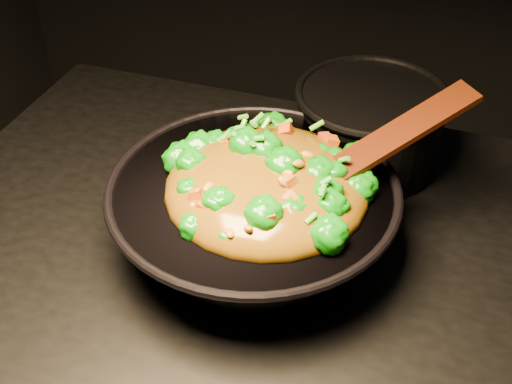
% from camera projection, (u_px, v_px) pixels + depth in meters
% --- Properties ---
extents(wok, '(0.43, 0.43, 0.10)m').
position_uv_depth(wok, '(254.00, 218.00, 0.83)').
color(wok, black).
rests_on(wok, stovetop).
extents(stir_fry, '(0.29, 0.29, 0.09)m').
position_uv_depth(stir_fry, '(267.00, 163.00, 0.76)').
color(stir_fry, '#0F7708').
rests_on(stir_fry, wok).
extents(spatula, '(0.23, 0.21, 0.11)m').
position_uv_depth(spatula, '(372.00, 150.00, 0.77)').
color(spatula, '#3E1D07').
rests_on(spatula, wok).
extents(back_pot, '(0.28, 0.28, 0.12)m').
position_uv_depth(back_pot, '(369.00, 126.00, 0.97)').
color(back_pot, black).
rests_on(back_pot, stovetop).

